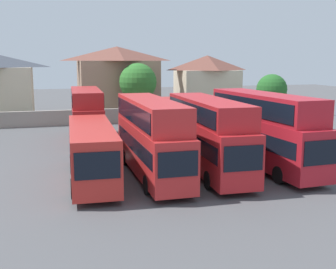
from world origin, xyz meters
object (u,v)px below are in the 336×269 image
object	(u,v)px
bus_3	(208,132)
bus_7	(185,116)
tree_left_of_lot	(138,82)
bus_2	(151,134)
house_terrace_centre	(117,81)
house_terrace_right	(207,83)
tree_behind_wall	(272,90)
bus_5	(86,112)
bus_6	(141,118)
bus_4	(265,127)
bus_1	(92,150)

from	to	relation	value
bus_3	bus_7	xyz separation A→B (m)	(2.82, 13.69, -0.81)
bus_3	tree_left_of_lot	world-z (taller)	tree_left_of_lot
bus_2	tree_left_of_lot	bearing A→B (deg)	170.26
bus_3	bus_7	bearing A→B (deg)	170.22
bus_2	house_terrace_centre	size ratio (longest dim) A/B	1.10
bus_2	bus_3	bearing A→B (deg)	87.78
bus_7	house_terrace_right	distance (m)	20.84
bus_7	tree_behind_wall	bearing A→B (deg)	123.01
bus_5	bus_7	bearing A→B (deg)	92.43
bus_2	bus_6	xyz separation A→B (m)	(2.23, 13.82, -0.91)
bus_4	tree_behind_wall	size ratio (longest dim) A/B	2.07
bus_4	tree_left_of_lot	xyz separation A→B (m)	(-3.53, 26.09, 1.81)
house_terrace_centre	tree_behind_wall	size ratio (longest dim) A/B	1.86
bus_3	bus_5	size ratio (longest dim) A/B	1.10
house_terrace_right	house_terrace_centre	bearing A→B (deg)	-177.79
bus_1	bus_3	xyz separation A→B (m)	(7.64, -0.15, 0.80)
bus_1	house_terrace_right	bearing A→B (deg)	151.01
tree_behind_wall	bus_5	bearing A→B (deg)	-161.04
bus_3	bus_6	xyz separation A→B (m)	(-1.60, 13.97, -0.89)
bus_6	tree_left_of_lot	bearing A→B (deg)	172.84
bus_1	bus_4	size ratio (longest dim) A/B	0.93
bus_2	tree_left_of_lot	xyz separation A→B (m)	(4.49, 26.08, 1.92)
bus_6	bus_7	world-z (taller)	bus_7
bus_5	tree_behind_wall	size ratio (longest dim) A/B	1.82
bus_5	tree_behind_wall	world-z (taller)	tree_behind_wall
bus_3	bus_7	world-z (taller)	bus_3
bus_7	house_terrace_centre	xyz separation A→B (m)	(-3.86, 18.07, 2.70)
bus_6	bus_1	bearing A→B (deg)	-20.32
house_terrace_right	tree_behind_wall	distance (m)	11.48
bus_1	bus_6	xyz separation A→B (m)	(6.04, 13.82, -0.09)
bus_2	bus_4	bearing A→B (deg)	90.01
bus_1	bus_3	bearing A→B (deg)	91.37
house_terrace_centre	tree_behind_wall	distance (m)	20.32
house_terrace_centre	bus_1	bearing A→B (deg)	-101.80
house_terrace_right	tree_behind_wall	xyz separation A→B (m)	(4.58, -10.53, -0.31)
bus_5	house_terrace_centre	size ratio (longest dim) A/B	0.98
bus_6	house_terrace_right	size ratio (longest dim) A/B	1.20
house_terrace_right	tree_behind_wall	world-z (taller)	house_terrace_right
bus_1	house_terrace_centre	bearing A→B (deg)	170.71
bus_5	bus_6	bearing A→B (deg)	95.53
bus_4	bus_5	xyz separation A→B (m)	(-10.96, 13.55, -0.22)
bus_4	bus_6	xyz separation A→B (m)	(-5.78, 13.83, -1.03)
bus_7	tree_behind_wall	xyz separation A→B (m)	(13.80, 8.04, 1.83)
bus_4	tree_left_of_lot	bearing A→B (deg)	-175.66
bus_1	house_terrace_centre	xyz separation A→B (m)	(6.61, 31.60, 2.70)
bus_3	bus_1	bearing A→B (deg)	-89.28
bus_2	bus_7	xyz separation A→B (m)	(6.66, 13.54, -0.83)
bus_7	tree_left_of_lot	xyz separation A→B (m)	(-2.16, 12.54, 2.75)
bus_4	tree_left_of_lot	world-z (taller)	tree_left_of_lot
bus_1	house_terrace_right	distance (m)	37.72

